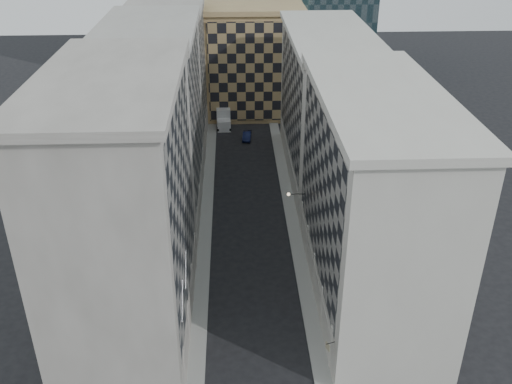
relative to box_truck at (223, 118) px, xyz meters
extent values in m
cube|color=gray|center=(-1.94, -30.40, -1.28)|extent=(1.50, 100.00, 0.15)
cube|color=gray|center=(8.56, -30.40, -1.28)|extent=(1.50, 100.00, 0.15)
cube|color=gray|center=(-7.69, -49.40, 10.14)|extent=(10.00, 22.00, 23.00)
cube|color=gray|center=(-2.81, -49.40, 11.64)|extent=(0.25, 19.36, 18.00)
cube|color=gray|center=(-2.89, -49.40, 0.24)|extent=(0.45, 21.12, 3.20)
cube|color=gray|center=(-7.69, -49.40, 21.99)|extent=(10.80, 22.80, 0.70)
cylinder|color=gray|center=(-3.04, -57.65, 0.84)|extent=(0.90, 0.90, 4.40)
cylinder|color=gray|center=(-3.04, -52.15, 0.84)|extent=(0.90, 0.90, 4.40)
cylinder|color=gray|center=(-3.04, -46.65, 0.84)|extent=(0.90, 0.90, 4.40)
cylinder|color=gray|center=(-3.04, -41.15, 0.84)|extent=(0.90, 0.90, 4.40)
cube|color=#9C9891|center=(-7.69, -27.40, 9.64)|extent=(10.00, 22.00, 22.00)
cube|color=gray|center=(-2.81, -27.40, 11.14)|extent=(0.25, 19.36, 17.00)
cube|color=#9C9891|center=(-2.89, -27.40, 0.24)|extent=(0.45, 21.12, 3.20)
cube|color=#9C9891|center=(-7.69, -27.40, 20.99)|extent=(10.80, 22.80, 0.70)
cylinder|color=#9C9891|center=(-3.04, -35.65, 0.84)|extent=(0.90, 0.90, 4.40)
cylinder|color=#9C9891|center=(-3.04, -30.15, 0.84)|extent=(0.90, 0.90, 4.40)
cylinder|color=#9C9891|center=(-3.04, -24.65, 0.84)|extent=(0.90, 0.90, 4.40)
cylinder|color=#9C9891|center=(-3.04, -19.15, 0.84)|extent=(0.90, 0.90, 4.40)
cube|color=gray|center=(-7.69, -5.40, 9.14)|extent=(10.00, 22.00, 21.00)
cube|color=gray|center=(-2.81, -5.40, 10.64)|extent=(0.25, 19.36, 16.00)
cube|color=gray|center=(-2.89, -5.40, 0.24)|extent=(0.45, 21.12, 3.20)
cube|color=gray|center=(-7.69, -5.40, 19.99)|extent=(10.80, 22.80, 0.70)
cylinder|color=gray|center=(-3.04, -13.65, 0.84)|extent=(0.90, 0.90, 4.40)
cylinder|color=gray|center=(-3.04, -8.15, 0.84)|extent=(0.90, 0.90, 4.40)
cylinder|color=gray|center=(-3.04, -2.65, 0.84)|extent=(0.90, 0.90, 4.40)
cylinder|color=gray|center=(-3.04, 2.85, 0.84)|extent=(0.90, 0.90, 4.40)
cube|color=beige|center=(14.31, -45.40, 8.64)|extent=(10.00, 26.00, 20.00)
cube|color=gray|center=(9.43, -45.40, 10.14)|extent=(0.25, 22.88, 15.00)
cube|color=beige|center=(9.51, -45.40, 0.24)|extent=(0.45, 24.96, 3.20)
cube|color=beige|center=(14.31, -45.40, 18.99)|extent=(10.80, 26.80, 0.70)
cylinder|color=beige|center=(9.66, -55.80, 0.84)|extent=(0.90, 0.90, 4.40)
cylinder|color=beige|center=(9.66, -50.60, 0.84)|extent=(0.90, 0.90, 4.40)
cylinder|color=beige|center=(9.66, -45.40, 0.84)|extent=(0.90, 0.90, 4.40)
cylinder|color=beige|center=(9.66, -40.20, 0.84)|extent=(0.90, 0.90, 4.40)
cylinder|color=beige|center=(9.66, -35.00, 0.84)|extent=(0.90, 0.90, 4.40)
cube|color=beige|center=(14.31, -18.40, 8.14)|extent=(10.00, 28.00, 19.00)
cube|color=gray|center=(9.43, -18.40, 9.64)|extent=(0.25, 24.64, 14.00)
cube|color=beige|center=(9.51, -18.40, 0.24)|extent=(0.45, 26.88, 3.20)
cube|color=beige|center=(14.31, -18.40, 17.99)|extent=(10.80, 28.80, 0.70)
cube|color=tan|center=(5.31, 7.60, 7.64)|extent=(16.00, 14.00, 18.00)
cube|color=tan|center=(5.31, 0.50, 7.64)|extent=(15.20, 0.25, 16.50)
cube|color=tan|center=(5.31, 7.60, 17.04)|extent=(16.80, 14.80, 0.80)
cube|color=#302A25|center=(3.31, 21.60, 12.64)|extent=(6.00, 6.00, 28.00)
cylinder|color=gray|center=(-2.59, -56.40, 6.64)|extent=(0.10, 2.33, 2.33)
cylinder|color=gray|center=(-2.59, -52.40, 6.64)|extent=(0.10, 2.33, 2.33)
cylinder|color=black|center=(8.41, -36.40, 4.84)|extent=(1.80, 0.08, 0.08)
sphere|color=#FFE5B2|center=(7.51, -36.40, 4.84)|extent=(0.36, 0.36, 0.36)
cube|color=silver|center=(0.07, -1.89, -0.45)|extent=(2.30, 2.49, 1.81)
cube|color=silver|center=(-0.03, 0.72, 0.20)|extent=(2.45, 3.70, 3.11)
cylinder|color=black|center=(-0.90, -2.74, -0.90)|extent=(0.34, 0.92, 0.90)
cylinder|color=black|center=(1.11, -2.66, -0.90)|extent=(0.34, 0.92, 0.90)
cylinder|color=black|center=(-1.08, 1.88, -0.90)|extent=(0.34, 0.92, 0.90)
cylinder|color=black|center=(0.93, 1.96, -0.90)|extent=(0.34, 0.92, 0.90)
imported|color=#0E1435|center=(3.78, -6.14, -0.74)|extent=(1.63, 3.84, 1.23)
cylinder|color=black|center=(8.91, -57.40, 2.81)|extent=(0.72, 0.29, 0.06)
cube|color=tan|center=(8.71, -57.40, 2.44)|extent=(0.26, 0.63, 0.65)
camera|label=1|loc=(1.56, -91.06, 34.54)|focal=40.00mm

